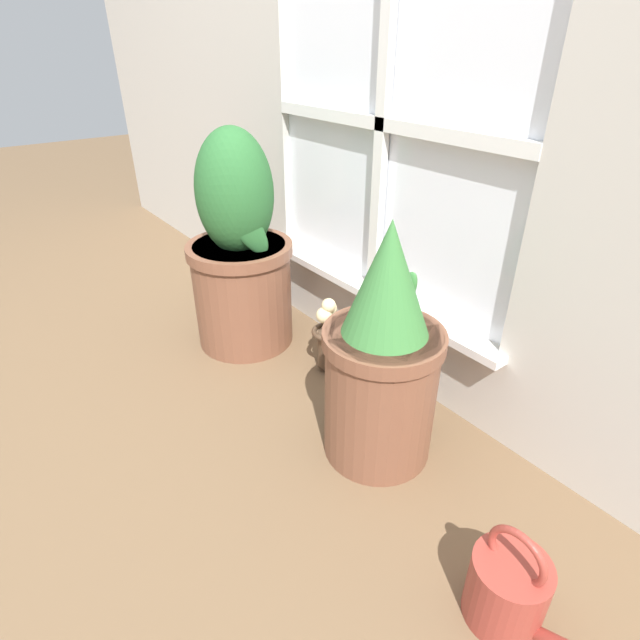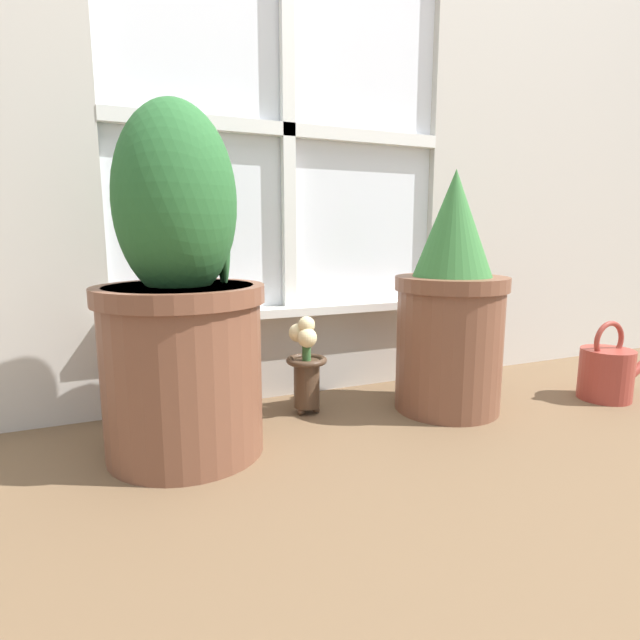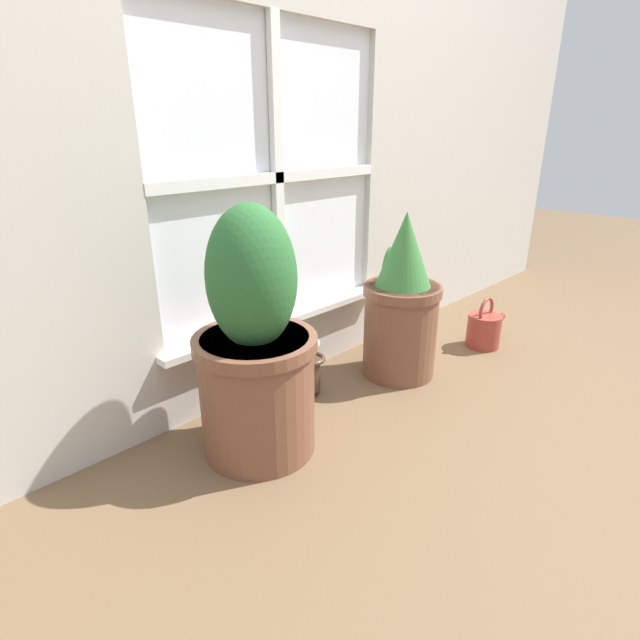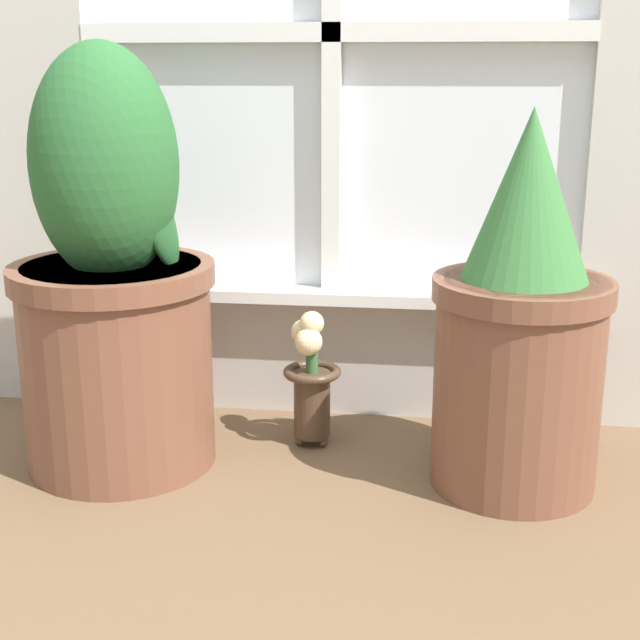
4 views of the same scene
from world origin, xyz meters
name	(u,v)px [view 2 (image 2 of 4)]	position (x,y,z in m)	size (l,w,h in m)	color
ground_plane	(405,489)	(0.00, 0.00, 0.00)	(10.00, 10.00, 0.00)	brown
potted_plant_left	(181,308)	(-0.35, 0.34, 0.32)	(0.36, 0.36, 0.74)	brown
potted_plant_right	(450,307)	(0.35, 0.34, 0.28)	(0.30, 0.30, 0.64)	brown
flower_vase	(306,365)	(-0.02, 0.46, 0.13)	(0.11, 0.11, 0.26)	#473323
watering_can	(607,372)	(0.83, 0.22, 0.08)	(0.26, 0.15, 0.23)	#99382D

